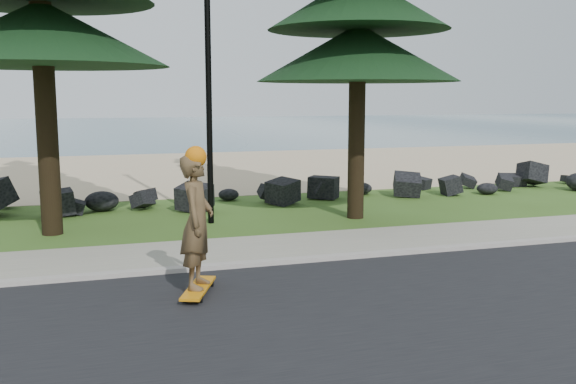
% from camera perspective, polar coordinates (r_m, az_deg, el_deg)
% --- Properties ---
extents(ground, '(160.00, 160.00, 0.00)m').
position_cam_1_polar(ground, '(12.14, -4.11, -5.59)').
color(ground, '#37551A').
rests_on(ground, ground).
extents(road, '(160.00, 7.00, 0.02)m').
position_cam_1_polar(road, '(8.02, 3.41, -13.03)').
color(road, black).
rests_on(road, ground).
extents(kerb, '(160.00, 0.20, 0.10)m').
position_cam_1_polar(kerb, '(11.28, -3.06, -6.41)').
color(kerb, '#A69D95').
rests_on(kerb, ground).
extents(sidewalk, '(160.00, 2.00, 0.08)m').
position_cam_1_polar(sidewalk, '(12.32, -4.32, -5.19)').
color(sidewalk, gray).
rests_on(sidewalk, ground).
extents(beach_sand, '(160.00, 15.00, 0.01)m').
position_cam_1_polar(beach_sand, '(26.28, -11.31, 1.91)').
color(beach_sand, '#CAAE87').
rests_on(beach_sand, ground).
extents(ocean, '(160.00, 58.00, 0.01)m').
position_cam_1_polar(ocean, '(62.60, -14.82, 5.54)').
color(ocean, '#3C6374').
rests_on(ocean, ground).
extents(seawall_boulders, '(60.00, 2.40, 1.10)m').
position_cam_1_polar(seawall_boulders, '(17.53, -8.27, -1.27)').
color(seawall_boulders, black).
rests_on(seawall_boulders, ground).
extents(lamp_post, '(0.25, 0.14, 8.14)m').
position_cam_1_polar(lamp_post, '(14.96, -7.14, 12.98)').
color(lamp_post, black).
rests_on(lamp_post, ground).
extents(skateboarder, '(0.72, 1.22, 2.22)m').
position_cam_1_polar(skateboarder, '(9.55, -8.09, -2.67)').
color(skateboarder, orange).
rests_on(skateboarder, ground).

